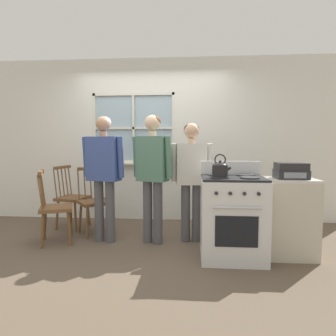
{
  "coord_description": "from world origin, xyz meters",
  "views": [
    {
      "loc": [
        0.66,
        -3.63,
        1.3
      ],
      "look_at": [
        0.37,
        -0.03,
        1.0
      ],
      "focal_mm": 32.0,
      "sensor_mm": 36.0,
      "label": 1
    }
  ],
  "objects_px": {
    "chair_near_wall": "(55,209)",
    "stereo": "(291,171)",
    "person_elderly_left": "(104,167)",
    "side_counter": "(289,217)",
    "person_teen_center": "(153,167)",
    "stove": "(232,217)",
    "potted_plant": "(149,159)",
    "chair_by_window": "(95,202)",
    "person_adult_right": "(191,171)",
    "kettle": "(220,169)",
    "chair_center_cluster": "(71,198)"
  },
  "relations": [
    {
      "from": "stove",
      "to": "stereo",
      "type": "height_order",
      "value": "stove"
    },
    {
      "from": "chair_by_window",
      "to": "kettle",
      "type": "distance_m",
      "value": 2.01
    },
    {
      "from": "person_teen_center",
      "to": "stove",
      "type": "relative_size",
      "value": 1.53
    },
    {
      "from": "person_teen_center",
      "to": "stove",
      "type": "distance_m",
      "value": 1.18
    },
    {
      "from": "chair_near_wall",
      "to": "side_counter",
      "type": "xyz_separation_m",
      "value": [
        2.9,
        -0.2,
        -0.0
      ]
    },
    {
      "from": "potted_plant",
      "to": "person_adult_right",
      "type": "bearing_deg",
      "value": -55.62
    },
    {
      "from": "person_teen_center",
      "to": "potted_plant",
      "type": "relative_size",
      "value": 5.37
    },
    {
      "from": "side_counter",
      "to": "kettle",
      "type": "bearing_deg",
      "value": -162.51
    },
    {
      "from": "stereo",
      "to": "side_counter",
      "type": "bearing_deg",
      "value": 90.0
    },
    {
      "from": "person_elderly_left",
      "to": "chair_by_window",
      "type": "bearing_deg",
      "value": 138.08
    },
    {
      "from": "side_counter",
      "to": "stereo",
      "type": "xyz_separation_m",
      "value": [
        0.0,
        -0.02,
        0.54
      ]
    },
    {
      "from": "person_elderly_left",
      "to": "person_teen_center",
      "type": "height_order",
      "value": "person_teen_center"
    },
    {
      "from": "person_adult_right",
      "to": "stereo",
      "type": "relative_size",
      "value": 4.59
    },
    {
      "from": "person_adult_right",
      "to": "stereo",
      "type": "xyz_separation_m",
      "value": [
        1.13,
        -0.43,
        0.05
      ]
    },
    {
      "from": "chair_center_cluster",
      "to": "person_adult_right",
      "type": "height_order",
      "value": "person_adult_right"
    },
    {
      "from": "person_adult_right",
      "to": "chair_center_cluster",
      "type": "bearing_deg",
      "value": 159.83
    },
    {
      "from": "chair_by_window",
      "to": "person_elderly_left",
      "type": "bearing_deg",
      "value": -91.49
    },
    {
      "from": "stove",
      "to": "kettle",
      "type": "bearing_deg",
      "value": -140.21
    },
    {
      "from": "stove",
      "to": "stereo",
      "type": "distance_m",
      "value": 0.84
    },
    {
      "from": "stove",
      "to": "potted_plant",
      "type": "xyz_separation_m",
      "value": [
        -1.17,
        1.57,
        0.57
      ]
    },
    {
      "from": "side_counter",
      "to": "stereo",
      "type": "relative_size",
      "value": 2.65
    },
    {
      "from": "chair_by_window",
      "to": "person_elderly_left",
      "type": "height_order",
      "value": "person_elderly_left"
    },
    {
      "from": "stove",
      "to": "chair_by_window",
      "type": "bearing_deg",
      "value": 157.33
    },
    {
      "from": "person_teen_center",
      "to": "potted_plant",
      "type": "bearing_deg",
      "value": 119.97
    },
    {
      "from": "chair_near_wall",
      "to": "stove",
      "type": "bearing_deg",
      "value": -120.4
    },
    {
      "from": "person_elderly_left",
      "to": "person_teen_center",
      "type": "relative_size",
      "value": 0.99
    },
    {
      "from": "chair_near_wall",
      "to": "potted_plant",
      "type": "xyz_separation_m",
      "value": [
        1.07,
        1.24,
        0.59
      ]
    },
    {
      "from": "stove",
      "to": "kettle",
      "type": "xyz_separation_m",
      "value": [
        -0.16,
        -0.13,
        0.55
      ]
    },
    {
      "from": "chair_center_cluster",
      "to": "side_counter",
      "type": "bearing_deg",
      "value": -94.49
    },
    {
      "from": "stove",
      "to": "potted_plant",
      "type": "relative_size",
      "value": 3.51
    },
    {
      "from": "chair_center_cluster",
      "to": "person_teen_center",
      "type": "xyz_separation_m",
      "value": [
        1.35,
        -0.62,
        0.55
      ]
    },
    {
      "from": "person_teen_center",
      "to": "stove",
      "type": "bearing_deg",
      "value": -4.01
    },
    {
      "from": "kettle",
      "to": "chair_by_window",
      "type": "bearing_deg",
      "value": 151.9
    },
    {
      "from": "person_adult_right",
      "to": "kettle",
      "type": "height_order",
      "value": "person_adult_right"
    },
    {
      "from": "stove",
      "to": "chair_center_cluster",
      "type": "bearing_deg",
      "value": 155.64
    },
    {
      "from": "chair_center_cluster",
      "to": "person_adult_right",
      "type": "distance_m",
      "value": 1.97
    },
    {
      "from": "person_teen_center",
      "to": "person_adult_right",
      "type": "height_order",
      "value": "person_teen_center"
    },
    {
      "from": "chair_center_cluster",
      "to": "potted_plant",
      "type": "relative_size",
      "value": 3.09
    },
    {
      "from": "kettle",
      "to": "person_teen_center",
      "type": "bearing_deg",
      "value": 145.47
    },
    {
      "from": "chair_near_wall",
      "to": "person_adult_right",
      "type": "relative_size",
      "value": 0.61
    },
    {
      "from": "person_elderly_left",
      "to": "stove",
      "type": "relative_size",
      "value": 1.52
    },
    {
      "from": "chair_near_wall",
      "to": "stereo",
      "type": "distance_m",
      "value": 2.96
    },
    {
      "from": "person_teen_center",
      "to": "side_counter",
      "type": "bearing_deg",
      "value": 9.32
    },
    {
      "from": "person_elderly_left",
      "to": "side_counter",
      "type": "xyz_separation_m",
      "value": [
        2.26,
        -0.31,
        -0.54
      ]
    },
    {
      "from": "chair_by_window",
      "to": "potted_plant",
      "type": "distance_m",
      "value": 1.2
    },
    {
      "from": "chair_by_window",
      "to": "side_counter",
      "type": "bearing_deg",
      "value": -52.06
    },
    {
      "from": "chair_near_wall",
      "to": "stereo",
      "type": "xyz_separation_m",
      "value": [
        2.9,
        -0.23,
        0.54
      ]
    },
    {
      "from": "person_elderly_left",
      "to": "stove",
      "type": "xyz_separation_m",
      "value": [
        1.61,
        -0.43,
        -0.52
      ]
    },
    {
      "from": "stereo",
      "to": "potted_plant",
      "type": "bearing_deg",
      "value": 141.42
    },
    {
      "from": "chair_by_window",
      "to": "stereo",
      "type": "distance_m",
      "value": 2.66
    }
  ]
}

